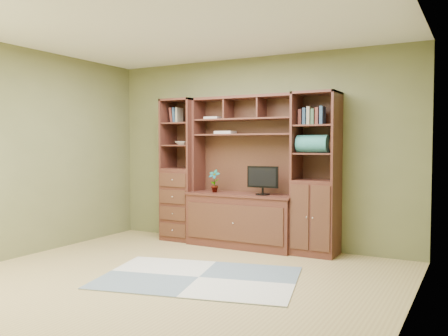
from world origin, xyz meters
The scene contains 11 objects.
room centered at (0.00, 0.00, 1.30)m, with size 4.60×4.10×2.64m.
center_hutch centered at (-0.10, 1.73, 1.02)m, with size 1.54×0.53×2.05m, color #492219.
left_tower centered at (-1.10, 1.77, 1.02)m, with size 0.50×0.45×2.05m, color #492219.
right_tower centered at (0.93, 1.77, 1.02)m, with size 0.55×0.45×2.05m, color #492219.
rug centered at (0.19, 0.15, 0.01)m, with size 2.01×1.34×0.01m, color #9FA5A5.
monitor centered at (0.23, 1.70, 0.99)m, with size 0.43×0.19×0.52m, color black.
orchid centered at (-0.50, 1.70, 0.89)m, with size 0.17×0.11×0.32m, color #B4663D.
magazines centered at (-0.40, 1.82, 1.56)m, with size 0.26×0.19×0.04m, color #BDACA1.
bowl centered at (-1.07, 1.77, 1.42)m, with size 0.21×0.21×0.05m, color white.
blanket_teal centered at (0.90, 1.73, 1.40)m, with size 0.39×0.22×0.22m, color #2D7871.
blanket_red centered at (0.99, 1.85, 1.39)m, with size 0.35×0.19×0.19m, color brown.
Camera 1 is at (2.75, -4.01, 1.39)m, focal length 38.00 mm.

